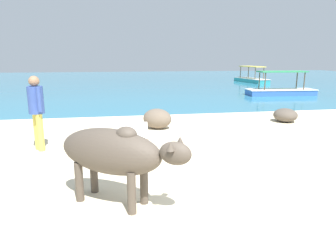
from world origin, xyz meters
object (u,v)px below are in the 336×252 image
at_px(cow, 113,152).
at_px(boat_blue, 281,90).
at_px(boat_teal, 251,79).
at_px(deck_chair_far, 135,137).
at_px(person_standing, 36,108).

bearing_deg(cow, boat_blue, 86.76).
relative_size(cow, boat_teal, 0.49).
bearing_deg(deck_chair_far, boat_teal, -26.58).
relative_size(cow, boat_blue, 0.50).
bearing_deg(cow, person_standing, 155.05).
xyz_separation_m(cow, deck_chair_far, (0.42, 2.13, -0.36)).
bearing_deg(boat_blue, boat_teal, 79.31).
height_order(cow, boat_teal, boat_teal).
xyz_separation_m(deck_chair_far, boat_teal, (10.64, 17.53, -0.13)).
bearing_deg(boat_teal, boat_blue, -22.69).
height_order(boat_teal, boat_blue, same).
relative_size(cow, deck_chair_far, 2.29).
relative_size(deck_chair_far, person_standing, 0.50).
bearing_deg(person_standing, cow, -92.51).
relative_size(person_standing, boat_teal, 0.43).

